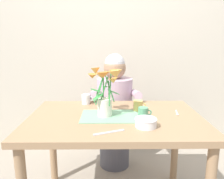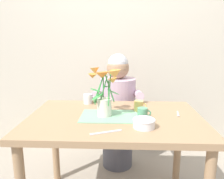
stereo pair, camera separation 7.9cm
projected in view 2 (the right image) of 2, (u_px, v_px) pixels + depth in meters
The scene contains 12 objects.
wood_panel_backdrop at pixel (118, 41), 2.46m from camera, with size 4.00×0.10×2.50m, color beige.
dining_table at pixel (115, 129), 1.57m from camera, with size 1.20×0.80×0.74m.
seated_person at pixel (118, 113), 2.18m from camera, with size 0.45×0.47×1.14m.
striped_placemat at pixel (110, 116), 1.55m from camera, with size 0.40×0.28×0.01m, color #7AB289.
flower_vase at pixel (106, 89), 1.51m from camera, with size 0.27×0.26×0.35m.
ceramic_bowl at pixel (144, 123), 1.34m from camera, with size 0.14×0.14×0.06m.
dinner_knife at pixel (106, 132), 1.27m from camera, with size 0.19×0.02×0.01m, color silver.
tea_cup at pixel (88, 99), 1.85m from camera, with size 0.09×0.07×0.08m.
coffee_cup at pixel (143, 114), 1.48m from camera, with size 0.09×0.07×0.08m.
ceramic_mug at pixel (139, 106), 1.65m from camera, with size 0.09×0.07×0.08m.
spoon_0 at pixel (107, 102), 1.88m from camera, with size 0.12×0.03×0.01m.
spoon_1 at pixel (178, 114), 1.58m from camera, with size 0.04×0.12×0.01m.
Camera 2 is at (0.04, -1.47, 1.26)m, focal length 35.78 mm.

